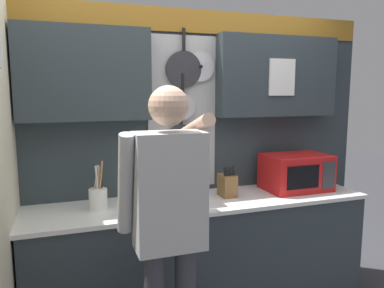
{
  "coord_description": "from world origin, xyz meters",
  "views": [
    {
      "loc": [
        -0.97,
        -2.54,
        1.72
      ],
      "look_at": [
        -0.02,
        0.18,
        1.31
      ],
      "focal_mm": 35.0,
      "sensor_mm": 36.0,
      "label": 1
    }
  ],
  "objects_px": {
    "knife_block": "(227,185)",
    "microwave": "(296,172)",
    "person": "(169,214)",
    "utensil_crock": "(98,197)"
  },
  "relations": [
    {
      "from": "knife_block",
      "to": "microwave",
      "type": "bearing_deg",
      "value": -0.02
    },
    {
      "from": "knife_block",
      "to": "person",
      "type": "bearing_deg",
      "value": -134.76
    },
    {
      "from": "knife_block",
      "to": "person",
      "type": "height_order",
      "value": "person"
    },
    {
      "from": "utensil_crock",
      "to": "person",
      "type": "xyz_separation_m",
      "value": [
        0.32,
        -0.66,
        0.06
      ]
    },
    {
      "from": "knife_block",
      "to": "utensil_crock",
      "type": "xyz_separation_m",
      "value": [
        -0.98,
        0.0,
        -0.01
      ]
    },
    {
      "from": "utensil_crock",
      "to": "knife_block",
      "type": "bearing_deg",
      "value": -0.13
    },
    {
      "from": "knife_block",
      "to": "utensil_crock",
      "type": "height_order",
      "value": "utensil_crock"
    },
    {
      "from": "utensil_crock",
      "to": "person",
      "type": "height_order",
      "value": "person"
    },
    {
      "from": "microwave",
      "to": "utensil_crock",
      "type": "xyz_separation_m",
      "value": [
        -1.6,
        0.0,
        -0.06
      ]
    },
    {
      "from": "knife_block",
      "to": "person",
      "type": "distance_m",
      "value": 0.93
    }
  ]
}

